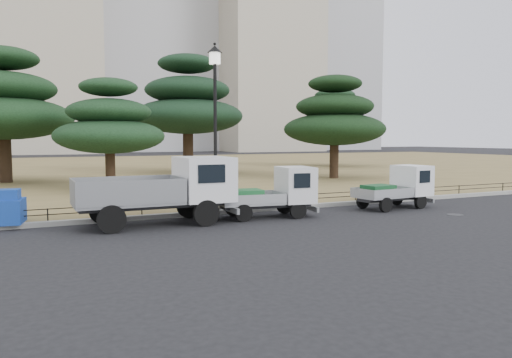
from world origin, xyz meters
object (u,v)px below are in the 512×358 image
truck_large (165,187)px  street_lamp (215,99)px  truck_kei_front (274,192)px  truck_kei_rear (398,187)px

truck_large → street_lamp: size_ratio=0.83×
truck_kei_front → truck_kei_rear: size_ratio=1.05×
truck_kei_front → street_lamp: bearing=139.3°
truck_large → street_lamp: bearing=33.4°
truck_large → truck_kei_front: size_ratio=1.43×
truck_large → truck_kei_rear: (9.36, -0.29, -0.36)m
truck_kei_rear → street_lamp: street_lamp is taller
truck_large → truck_kei_rear: truck_large is taller
truck_kei_front → truck_kei_rear: truck_kei_front is taller
truck_kei_front → truck_large: bearing=-175.7°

